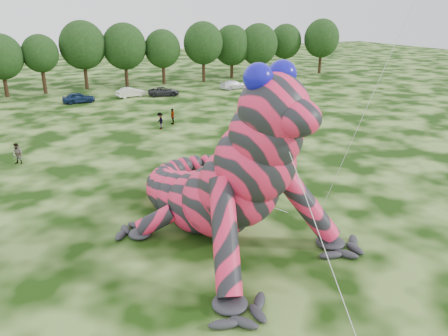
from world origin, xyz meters
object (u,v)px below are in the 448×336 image
spectator_2 (160,121)px  tree_13 (203,52)px  tree_16 (285,49)px  spectator_1 (18,154)px  tree_8 (2,66)px  car_5 (131,92)px  tree_10 (84,55)px  car_4 (79,98)px  car_6 (164,92)px  tree_17 (321,46)px  tree_14 (232,52)px  inflatable_gecko (201,147)px  tree_11 (125,55)px  car_7 (234,85)px  tree_9 (42,64)px  spectator_3 (173,116)px  tree_15 (258,50)px  tree_12 (163,57)px

spectator_2 → tree_13: bearing=147.6°
tree_16 → spectator_1: bearing=-144.9°
tree_8 → car_5: tree_8 is taller
tree_10 → car_5: size_ratio=2.49×
tree_13 → car_4: 24.84m
tree_16 → car_6: size_ratio=2.05×
tree_17 → car_4: (-47.48, -8.73, -4.42)m
tree_8 → tree_14: size_ratio=0.95×
tree_10 → inflatable_gecko: bearing=-92.5°
car_4 → car_6: bearing=-91.3°
tree_16 → tree_17: tree_17 is taller
tree_17 → tree_10: bearing=177.5°
tree_11 → tree_14: size_ratio=1.07×
car_5 → car_7: bearing=-101.0°
car_6 → tree_9: bearing=67.7°
tree_9 → tree_16: (44.38, 2.03, 0.35)m
tree_9 → tree_11: size_ratio=0.86×
tree_14 → car_5: bearing=-155.4°
car_5 → car_7: size_ratio=0.91×
inflatable_gecko → tree_13: (21.95, 49.69, -0.01)m
tree_10 → spectator_3: bearing=-80.3°
car_5 → tree_15: bearing=-80.2°
spectator_2 → spectator_1: same height
tree_13 → tree_8: bearing=-179.7°
tree_14 → spectator_2: (-23.31, -28.66, -3.81)m
tree_12 → tree_17: bearing=-1.9°
tree_16 → spectator_3: size_ratio=5.29×
tree_15 → tree_17: size_ratio=0.94×
car_4 → tree_11: bearing=-42.2°
inflatable_gecko → tree_11: (8.60, 50.76, -0.04)m
inflatable_gecko → tree_17: bearing=29.3°
inflatable_gecko → tree_13: inflatable_gecko is taller
tree_13 → car_6: size_ratio=2.21×
tree_10 → tree_13: tree_10 is taller
tree_10 → tree_8: bearing=-172.2°
tree_17 → car_7: bearing=-160.3°
spectator_3 → tree_9: bearing=-149.1°
car_7 → spectator_1: size_ratio=2.60×
tree_13 → tree_14: bearing=14.1°
inflatable_gecko → spectator_3: bearing=56.9°
tree_12 → tree_17: size_ratio=0.87×
tree_10 → tree_11: 6.40m
car_7 → inflatable_gecko: bearing=140.6°
tree_10 → tree_11: size_ratio=1.04×
tree_10 → tree_14: size_ratio=1.12×
tree_9 → spectator_2: size_ratio=4.85×
tree_8 → tree_10: size_ratio=0.85×
tree_14 → car_6: tree_14 is taller
tree_8 → tree_11: tree_11 is taller
tree_10 → car_7: tree_10 is taller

